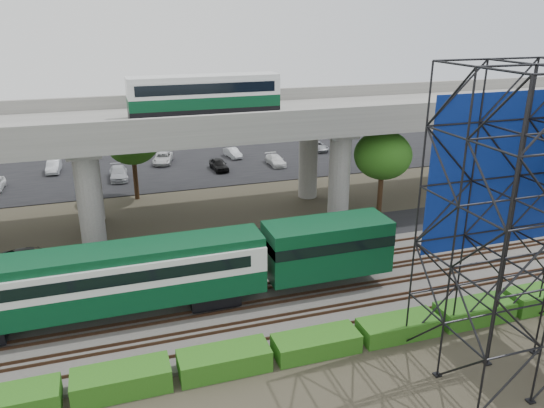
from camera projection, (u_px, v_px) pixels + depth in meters
name	position (u px, v px, depth m)	size (l,w,h in m)	color
ground	(273.00, 314.00, 31.85)	(140.00, 140.00, 0.00)	#474233
ballast_bed	(263.00, 296.00, 33.60)	(90.00, 12.00, 0.20)	slate
service_road	(231.00, 245.00, 41.21)	(90.00, 5.00, 0.08)	black
parking_lot	(183.00, 166.00, 62.21)	(90.00, 18.00, 0.08)	black
harbor_water	(160.00, 129.00, 81.87)	(140.00, 40.00, 0.03)	slate
rail_tracks	(263.00, 294.00, 33.54)	(90.00, 9.52, 0.16)	#472D1E
commuter_train	(137.00, 275.00, 30.44)	(29.30, 3.06, 4.30)	black
overpass	(211.00, 127.00, 43.33)	(80.00, 12.00, 12.40)	#9E9B93
scaffold_tower	(535.00, 226.00, 25.24)	(9.36, 6.36, 15.00)	black
hedge_strip	(316.00, 343.00, 28.11)	(34.60, 1.80, 1.20)	#245513
trees	(156.00, 163.00, 43.03)	(40.94, 16.94, 7.69)	#382314
suv	(32.00, 258.00, 37.42)	(2.18, 4.74, 1.32)	black
parked_cars	(178.00, 163.00, 61.29)	(39.26, 9.68, 1.31)	white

